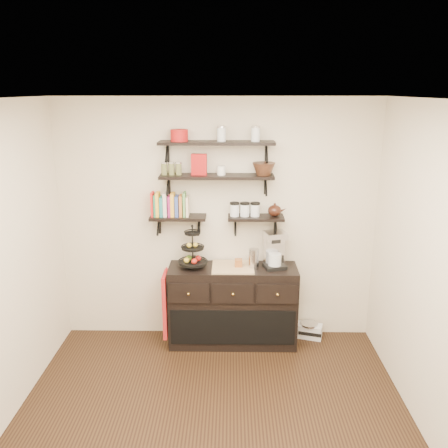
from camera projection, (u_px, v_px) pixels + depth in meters
floor at (212, 435)px, 3.94m from camera, size 3.50×3.50×0.00m
ceiling at (209, 100)px, 3.20m from camera, size 3.50×3.50×0.02m
back_wall at (217, 222)px, 5.25m from camera, size 3.50×0.02×2.70m
right_wall at (444, 286)px, 3.54m from camera, size 0.02×3.50×2.70m
shelf_top at (217, 143)px, 4.88m from camera, size 1.20×0.27×0.23m
shelf_mid at (217, 177)px, 4.98m from camera, size 1.20×0.27×0.23m
shelf_low_left at (178, 218)px, 5.12m from camera, size 0.60×0.25×0.23m
shelf_low_right at (256, 218)px, 5.11m from camera, size 0.60×0.25×0.23m
cookbooks at (172, 205)px, 5.08m from camera, size 0.40×0.15×0.26m
glass_canisters at (245, 210)px, 5.08m from camera, size 0.32×0.10×0.13m
sideboard at (233, 305)px, 5.27m from camera, size 1.40×0.50×0.92m
fruit_stand at (193, 253)px, 5.11m from camera, size 0.31×0.31×0.46m
candle at (239, 263)px, 5.13m from camera, size 0.08×0.08×0.08m
coffee_maker at (275, 250)px, 5.11m from camera, size 0.27×0.27×0.41m
thermal_carafe at (254, 259)px, 5.09m from camera, size 0.11×0.11×0.22m
apron at (166, 304)px, 5.17m from camera, size 0.04×0.31×0.71m
radio at (309, 330)px, 5.46m from camera, size 0.33×0.25×0.18m
recipe_box at (199, 164)px, 4.94m from camera, size 0.16×0.07×0.22m
walnut_bowl at (264, 169)px, 4.94m from camera, size 0.24×0.24×0.13m
ramekins at (221, 170)px, 4.95m from camera, size 0.09×0.09×0.10m
teapot at (275, 210)px, 5.08m from camera, size 0.20×0.15×0.15m
red_pot at (179, 135)px, 4.86m from camera, size 0.18×0.18×0.12m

